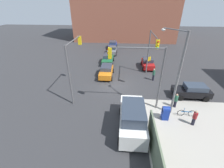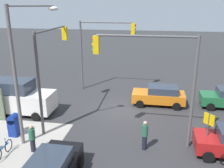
% 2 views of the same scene
% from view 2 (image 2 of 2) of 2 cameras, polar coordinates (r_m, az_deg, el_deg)
% --- Properties ---
extents(ground_plane, '(120.00, 120.00, 0.00)m').
position_cam_2_polar(ground_plane, '(19.73, 2.27, -6.01)').
color(ground_plane, '#333335').
extents(traffic_signal_nw_corner, '(5.74, 0.36, 6.50)m').
position_cam_2_polar(traffic_signal_nw_corner, '(13.79, 9.51, 3.55)').
color(traffic_signal_nw_corner, '#59595B').
rests_on(traffic_signal_nw_corner, ground).
extents(traffic_signal_se_corner, '(5.17, 0.36, 6.50)m').
position_cam_2_polar(traffic_signal_se_corner, '(23.14, -2.40, 9.52)').
color(traffic_signal_se_corner, '#59595B').
rests_on(traffic_signal_se_corner, ground).
extents(traffic_signal_ne_corner, '(0.36, 5.25, 6.50)m').
position_cam_2_polar(traffic_signal_ne_corner, '(17.15, -13.86, 6.01)').
color(traffic_signal_ne_corner, '#59595B').
rests_on(traffic_signal_ne_corner, ground).
extents(street_lamp_corner, '(2.25, 1.78, 8.00)m').
position_cam_2_polar(street_lamp_corner, '(14.65, -20.06, 3.76)').
color(street_lamp_corner, slate).
rests_on(street_lamp_corner, ground).
extents(warning_sign_two_way, '(0.48, 0.48, 2.40)m').
position_cam_2_polar(warning_sign_two_way, '(14.76, 21.13, -8.98)').
color(warning_sign_two_way, '#4C4C4C').
rests_on(warning_sign_two_way, ground).
extents(mailbox_blue, '(0.56, 0.64, 1.43)m').
position_cam_2_polar(mailbox_blue, '(17.06, -21.51, -8.56)').
color(mailbox_blue, navy).
rests_on(mailbox_blue, ground).
extents(coupe_orange, '(4.22, 2.02, 1.62)m').
position_cam_2_polar(coupe_orange, '(20.80, 10.78, -2.52)').
color(coupe_orange, orange).
rests_on(coupe_orange, ground).
extents(van_white_delivery, '(5.40, 2.32, 2.62)m').
position_cam_2_polar(van_white_delivery, '(20.13, -20.91, -2.81)').
color(van_white_delivery, white).
rests_on(van_white_delivery, ground).
extents(pedestrian_crossing, '(0.36, 0.36, 1.63)m').
position_cam_2_polar(pedestrian_crossing, '(14.95, -17.78, -11.70)').
color(pedestrian_crossing, '#2D664C').
rests_on(pedestrian_crossing, ground).
extents(pedestrian_waiting, '(0.36, 0.36, 1.78)m').
position_cam_2_polar(pedestrian_waiting, '(14.53, 7.50, -11.42)').
color(pedestrian_waiting, '#2D664C').
rests_on(pedestrian_waiting, ground).
extents(bicycle_leaning_on_fence, '(0.05, 1.75, 0.97)m').
position_cam_2_polar(bicycle_leaning_on_fence, '(15.35, -23.59, -13.72)').
color(bicycle_leaning_on_fence, black).
rests_on(bicycle_leaning_on_fence, ground).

